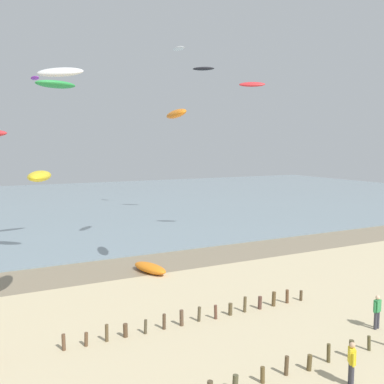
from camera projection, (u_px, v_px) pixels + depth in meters
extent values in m
cube|color=#84755B|center=(90.00, 272.00, 30.63)|extent=(120.00, 5.35, 0.01)
cube|color=gray|center=(29.00, 206.00, 64.01)|extent=(160.00, 70.00, 0.10)
cylinder|color=#4B4830|center=(235.00, 383.00, 15.75)|extent=(0.24, 0.22, 0.63)
cylinder|color=brown|center=(263.00, 375.00, 16.29)|extent=(0.17, 0.19, 0.64)
cylinder|color=brown|center=(287.00, 366.00, 16.84)|extent=(0.19, 0.17, 0.78)
cylinder|color=brown|center=(309.00, 363.00, 17.19)|extent=(0.22, 0.20, 0.66)
cylinder|color=brown|center=(329.00, 353.00, 17.85)|extent=(0.16, 0.17, 0.79)
cylinder|color=#4B442B|center=(351.00, 349.00, 18.25)|extent=(0.21, 0.22, 0.76)
cylinder|color=#4B4629|center=(369.00, 343.00, 18.88)|extent=(0.16, 0.17, 0.66)
cylinder|color=brown|center=(64.00, 342.00, 18.89)|extent=(0.17, 0.20, 0.74)
cylinder|color=brown|center=(86.00, 339.00, 19.28)|extent=(0.19, 0.18, 0.64)
cylinder|color=brown|center=(107.00, 333.00, 19.72)|extent=(0.16, 0.20, 0.83)
cylinder|color=brown|center=(125.00, 330.00, 20.18)|extent=(0.23, 0.24, 0.67)
cylinder|color=#4D4430|center=(146.00, 327.00, 20.55)|extent=(0.18, 0.15, 0.70)
cylinder|color=brown|center=(164.00, 322.00, 21.06)|extent=(0.18, 0.18, 0.77)
cylinder|color=brown|center=(182.00, 318.00, 21.47)|extent=(0.20, 0.22, 0.81)
cylinder|color=brown|center=(199.00, 314.00, 21.99)|extent=(0.19, 0.18, 0.78)
cylinder|color=brown|center=(216.00, 312.00, 22.29)|extent=(0.20, 0.19, 0.76)
cylinder|color=brown|center=(230.00, 309.00, 22.81)|extent=(0.22, 0.23, 0.66)
cylinder|color=brown|center=(245.00, 304.00, 23.24)|extent=(0.21, 0.20, 0.85)
cylinder|color=brown|center=(260.00, 303.00, 23.67)|extent=(0.23, 0.22, 0.71)
cylinder|color=brown|center=(274.00, 299.00, 24.11)|extent=(0.26, 0.23, 0.82)
cylinder|color=brown|center=(287.00, 296.00, 24.54)|extent=(0.22, 0.22, 0.81)
cylinder|color=#4D3C27|center=(301.00, 295.00, 24.97)|extent=(0.20, 0.20, 0.60)
cylinder|color=#383842|center=(352.00, 376.00, 15.98)|extent=(0.16, 0.16, 0.88)
cylinder|color=#383842|center=(350.00, 373.00, 16.20)|extent=(0.16, 0.16, 0.88)
cube|color=yellow|center=(352.00, 356.00, 16.01)|extent=(0.38, 0.42, 0.60)
sphere|color=tan|center=(352.00, 345.00, 15.97)|extent=(0.22, 0.22, 0.22)
cylinder|color=yellow|center=(354.00, 360.00, 15.78)|extent=(0.09, 0.09, 0.52)
cylinder|color=yellow|center=(350.00, 354.00, 16.25)|extent=(0.09, 0.09, 0.52)
cylinder|color=#383842|center=(375.00, 321.00, 21.03)|extent=(0.16, 0.16, 0.88)
cylinder|color=#383842|center=(378.00, 320.00, 21.16)|extent=(0.16, 0.16, 0.88)
cube|color=#338C4C|center=(377.00, 306.00, 21.01)|extent=(0.39, 0.28, 0.60)
sphere|color=beige|center=(378.00, 297.00, 20.97)|extent=(0.22, 0.22, 0.22)
cylinder|color=#338C4C|center=(375.00, 308.00, 20.87)|extent=(0.09, 0.09, 0.52)
cylinder|color=#338C4C|center=(380.00, 306.00, 21.16)|extent=(0.09, 0.09, 0.52)
ellipsoid|color=orange|center=(150.00, 268.00, 30.49)|extent=(2.07, 3.46, 0.65)
ellipsoid|color=green|center=(56.00, 84.00, 35.10)|extent=(3.60, 1.94, 0.79)
ellipsoid|color=yellow|center=(40.00, 176.00, 22.64)|extent=(1.99, 3.66, 0.56)
ellipsoid|color=orange|center=(176.00, 114.00, 28.23)|extent=(1.52, 3.29, 0.89)
ellipsoid|color=purple|center=(35.00, 78.00, 44.28)|extent=(1.05, 1.94, 0.48)
ellipsoid|color=white|center=(179.00, 49.00, 54.68)|extent=(1.25, 2.24, 0.61)
ellipsoid|color=red|center=(252.00, 84.00, 39.94)|extent=(2.53, 2.03, 0.70)
ellipsoid|color=black|center=(203.00, 69.00, 51.44)|extent=(2.63, 2.22, 0.44)
ellipsoid|color=white|center=(60.00, 72.00, 29.05)|extent=(3.45, 3.08, 0.99)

